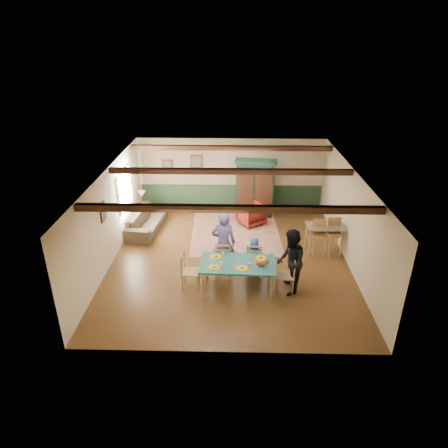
{
  "coord_description": "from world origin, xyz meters",
  "views": [
    {
      "loc": [
        0.1,
        -10.53,
        6.14
      ],
      "look_at": [
        -0.16,
        -0.04,
        1.15
      ],
      "focal_mm": 32.0,
      "sensor_mm": 36.0,
      "label": 1
    }
  ],
  "objects_px": {
    "person_woman": "(290,262)",
    "end_table": "(143,210)",
    "dining_table": "(238,276)",
    "cat": "(261,263)",
    "dining_chair_far_right": "(254,258)",
    "counter_table": "(324,239)",
    "table_lamp": "(142,198)",
    "bar_stool_left": "(319,239)",
    "dining_chair_end_right": "(285,274)",
    "person_man": "(223,243)",
    "dining_chair_far_left": "(223,257)",
    "bar_stool_right": "(334,238)",
    "dining_chair_end_left": "(191,271)",
    "person_child": "(254,256)",
    "armchair": "(251,214)",
    "sofa": "(146,221)",
    "armoire": "(255,188)"
  },
  "relations": [
    {
      "from": "dining_chair_end_left",
      "to": "counter_table",
      "type": "height_order",
      "value": "dining_chair_end_left"
    },
    {
      "from": "armchair",
      "to": "bar_stool_left",
      "type": "height_order",
      "value": "bar_stool_left"
    },
    {
      "from": "table_lamp",
      "to": "counter_table",
      "type": "distance_m",
      "value": 6.64
    },
    {
      "from": "table_lamp",
      "to": "dining_chair_far_right",
      "type": "bearing_deg",
      "value": -44.4
    },
    {
      "from": "dining_chair_end_right",
      "to": "table_lamp",
      "type": "bearing_deg",
      "value": -132.45
    },
    {
      "from": "armchair",
      "to": "table_lamp",
      "type": "xyz_separation_m",
      "value": [
        -3.98,
        0.5,
        0.38
      ]
    },
    {
      "from": "person_man",
      "to": "person_woman",
      "type": "relative_size",
      "value": 1.05
    },
    {
      "from": "table_lamp",
      "to": "bar_stool_left",
      "type": "bearing_deg",
      "value": -25.14
    },
    {
      "from": "cat",
      "to": "bar_stool_left",
      "type": "bearing_deg",
      "value": 48.7
    },
    {
      "from": "end_table",
      "to": "bar_stool_right",
      "type": "bearing_deg",
      "value": -23.18
    },
    {
      "from": "dining_table",
      "to": "dining_chair_end_right",
      "type": "height_order",
      "value": "dining_chair_end_right"
    },
    {
      "from": "person_woman",
      "to": "end_table",
      "type": "bearing_deg",
      "value": -131.83
    },
    {
      "from": "dining_table",
      "to": "cat",
      "type": "distance_m",
      "value": 0.78
    },
    {
      "from": "person_man",
      "to": "sofa",
      "type": "distance_m",
      "value": 3.87
    },
    {
      "from": "armoire",
      "to": "person_child",
      "type": "bearing_deg",
      "value": -85.33
    },
    {
      "from": "dining_table",
      "to": "person_woman",
      "type": "xyz_separation_m",
      "value": [
        1.34,
        -0.05,
        0.48
      ]
    },
    {
      "from": "cat",
      "to": "dining_chair_end_right",
      "type": "bearing_deg",
      "value": 9.46
    },
    {
      "from": "dining_chair_end_left",
      "to": "table_lamp",
      "type": "relative_size",
      "value": 2.13
    },
    {
      "from": "dining_chair_end_left",
      "to": "armchair",
      "type": "xyz_separation_m",
      "value": [
        1.74,
        4.05,
        -0.13
      ]
    },
    {
      "from": "bar_stool_left",
      "to": "dining_chair_end_left",
      "type": "bearing_deg",
      "value": -148.85
    },
    {
      "from": "dining_chair_far_right",
      "to": "person_child",
      "type": "height_order",
      "value": "person_child"
    },
    {
      "from": "dining_chair_end_left",
      "to": "end_table",
      "type": "height_order",
      "value": "dining_chair_end_left"
    },
    {
      "from": "person_child",
      "to": "end_table",
      "type": "xyz_separation_m",
      "value": [
        -3.93,
        3.76,
        -0.28
      ]
    },
    {
      "from": "armchair",
      "to": "bar_stool_left",
      "type": "bearing_deg",
      "value": 98.56
    },
    {
      "from": "person_woman",
      "to": "armoire",
      "type": "xyz_separation_m",
      "value": [
        -0.68,
        4.94,
        0.17
      ]
    },
    {
      "from": "cat",
      "to": "bar_stool_right",
      "type": "height_order",
      "value": "bar_stool_right"
    },
    {
      "from": "dining_chair_far_right",
      "to": "end_table",
      "type": "xyz_separation_m",
      "value": [
        -3.93,
        3.85,
        -0.25
      ]
    },
    {
      "from": "dining_chair_end_right",
      "to": "bar_stool_left",
      "type": "distance_m",
      "value": 2.24
    },
    {
      "from": "person_man",
      "to": "armchair",
      "type": "bearing_deg",
      "value": -103.37
    },
    {
      "from": "dining_chair_end_right",
      "to": "person_woman",
      "type": "distance_m",
      "value": 0.39
    },
    {
      "from": "dining_chair_end_right",
      "to": "table_lamp",
      "type": "relative_size",
      "value": 2.13
    },
    {
      "from": "armchair",
      "to": "counter_table",
      "type": "distance_m",
      "value": 2.97
    },
    {
      "from": "dining_chair_end_right",
      "to": "cat",
      "type": "bearing_deg",
      "value": -80.54
    },
    {
      "from": "bar_stool_right",
      "to": "person_child",
      "type": "bearing_deg",
      "value": -161.42
    },
    {
      "from": "table_lamp",
      "to": "counter_table",
      "type": "relative_size",
      "value": 0.43
    },
    {
      "from": "dining_chair_end_right",
      "to": "person_man",
      "type": "xyz_separation_m",
      "value": [
        -1.63,
        0.92,
        0.42
      ]
    },
    {
      "from": "dining_table",
      "to": "table_lamp",
      "type": "distance_m",
      "value": 5.78
    },
    {
      "from": "person_man",
      "to": "end_table",
      "type": "bearing_deg",
      "value": -48.27
    },
    {
      "from": "dining_chair_end_right",
      "to": "table_lamp",
      "type": "height_order",
      "value": "dining_chair_end_right"
    },
    {
      "from": "dining_chair_far_left",
      "to": "dining_chair_end_left",
      "type": "xyz_separation_m",
      "value": [
        -0.84,
        -0.74,
        0.0
      ]
    },
    {
      "from": "dining_chair_far_left",
      "to": "dining_chair_far_right",
      "type": "height_order",
      "value": "same"
    },
    {
      "from": "sofa",
      "to": "counter_table",
      "type": "height_order",
      "value": "counter_table"
    },
    {
      "from": "dining_chair_far_right",
      "to": "dining_chair_end_right",
      "type": "bearing_deg",
      "value": 136.17
    },
    {
      "from": "dining_chair_far_left",
      "to": "bar_stool_right",
      "type": "distance_m",
      "value": 3.49
    },
    {
      "from": "dining_table",
      "to": "end_table",
      "type": "distance_m",
      "value": 5.77
    },
    {
      "from": "dining_chair_far_right",
      "to": "counter_table",
      "type": "relative_size",
      "value": 0.91
    },
    {
      "from": "person_man",
      "to": "person_child",
      "type": "height_order",
      "value": "person_man"
    },
    {
      "from": "dining_chair_far_right",
      "to": "cat",
      "type": "bearing_deg",
      "value": 100.37
    },
    {
      "from": "person_child",
      "to": "table_lamp",
      "type": "relative_size",
      "value": 2.26
    },
    {
      "from": "dining_chair_far_left",
      "to": "armoire",
      "type": "relative_size",
      "value": 0.48
    }
  ]
}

